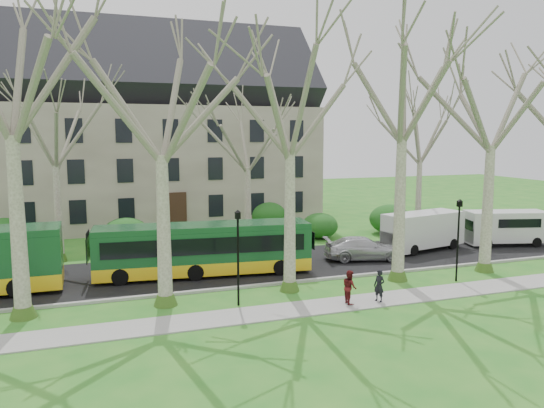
% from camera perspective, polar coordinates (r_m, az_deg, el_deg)
% --- Properties ---
extents(ground, '(120.00, 120.00, 0.00)m').
position_cam_1_polar(ground, '(27.68, 7.97, -8.81)').
color(ground, '#247320').
rests_on(ground, ground).
extents(sidewalk, '(70.00, 2.00, 0.06)m').
position_cam_1_polar(sidewalk, '(25.58, 10.59, -10.18)').
color(sidewalk, gray).
rests_on(sidewalk, ground).
extents(road, '(80.00, 8.00, 0.06)m').
position_cam_1_polar(road, '(32.48, 3.49, -6.24)').
color(road, black).
rests_on(road, ground).
extents(curb, '(80.00, 0.25, 0.14)m').
position_cam_1_polar(curb, '(28.95, 6.60, -7.91)').
color(curb, '#A5A39E').
rests_on(curb, ground).
extents(building, '(26.50, 12.20, 16.00)m').
position_cam_1_polar(building, '(47.96, -11.95, 7.75)').
color(building, gray).
rests_on(building, ground).
extents(tree_row_verge, '(49.00, 7.00, 14.00)m').
position_cam_1_polar(tree_row_verge, '(26.85, 7.95, 5.85)').
color(tree_row_verge, gray).
rests_on(tree_row_verge, ground).
extents(tree_row_far, '(33.00, 7.00, 12.00)m').
position_cam_1_polar(tree_row_far, '(36.29, -1.77, 4.76)').
color(tree_row_far, gray).
rests_on(tree_row_far, ground).
extents(lamp_row, '(36.22, 0.22, 4.30)m').
position_cam_1_polar(lamp_row, '(26.21, 9.08, -3.97)').
color(lamp_row, black).
rests_on(lamp_row, ground).
extents(hedges, '(30.60, 8.60, 2.00)m').
position_cam_1_polar(hedges, '(38.91, -7.77, -2.53)').
color(hedges, '#154C1A').
rests_on(hedges, ground).
extents(bus_follow, '(11.82, 3.61, 2.91)m').
position_cam_1_polar(bus_follow, '(29.40, -7.34, -4.79)').
color(bus_follow, '#154A24').
rests_on(bus_follow, road).
extents(sedan, '(5.18, 3.11, 1.40)m').
position_cam_1_polar(sedan, '(33.20, 9.82, -4.74)').
color(sedan, '#B4B3B9').
rests_on(sedan, road).
extents(van_a, '(6.06, 3.25, 2.51)m').
position_cam_1_polar(van_a, '(36.78, 15.93, -2.84)').
color(van_a, silver).
rests_on(van_a, road).
extents(van_b, '(5.79, 3.35, 2.38)m').
position_cam_1_polar(van_b, '(40.35, 23.84, -2.39)').
color(van_b, silver).
rests_on(van_b, road).
extents(pedestrian_a, '(0.55, 0.64, 1.50)m').
position_cam_1_polar(pedestrian_a, '(25.24, 11.46, -8.61)').
color(pedestrian_a, black).
rests_on(pedestrian_a, sidewalk).
extents(pedestrian_b, '(0.64, 0.80, 1.55)m').
position_cam_1_polar(pedestrian_b, '(24.72, 8.35, -8.81)').
color(pedestrian_b, '#541315').
rests_on(pedestrian_b, sidewalk).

